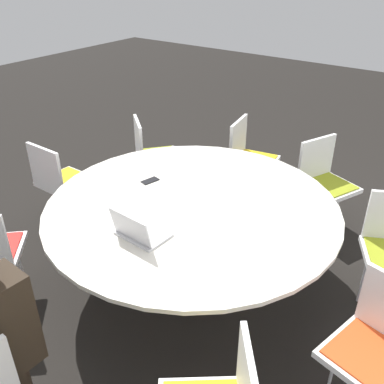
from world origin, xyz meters
name	(u,v)px	position (x,y,z in m)	size (l,w,h in m)	color
ground_plane	(192,281)	(0.00, 0.00, 0.00)	(16.00, 16.00, 0.00)	black
conference_table	(192,216)	(0.00, 0.00, 0.62)	(2.13, 2.13, 0.73)	#B7B7BC
chair_2	(379,343)	(0.29, 1.44, 0.52)	(0.51, 0.53, 0.86)	white
chair_4	(324,178)	(-1.38, 0.50, 0.52)	(0.57, 0.56, 0.86)	white
chair_5	(249,154)	(-1.44, -0.32, 0.52)	(0.51, 0.49, 0.86)	white
chair_6	(152,151)	(-0.89, -1.17, 0.52)	(0.60, 0.61, 0.86)	white
chair_7	(60,178)	(0.05, -1.47, 0.52)	(0.42, 0.44, 0.86)	white
laptop	(138,231)	(0.55, -0.03, 0.78)	(0.27, 0.33, 0.21)	silver
cell_phone	(150,181)	(-0.09, -0.48, 0.74)	(0.15, 0.10, 0.01)	black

